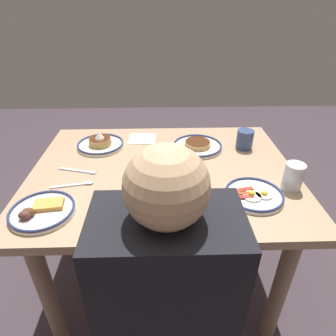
{
  "coord_description": "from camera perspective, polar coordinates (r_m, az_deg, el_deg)",
  "views": [
    {
      "loc": [
        0.01,
        1.17,
        1.48
      ],
      "look_at": [
        -0.02,
        0.04,
        0.79
      ],
      "focal_mm": 30.73,
      "sensor_mm": 36.0,
      "label": 1
    }
  ],
  "objects": [
    {
      "name": "drinking_glass",
      "position": [
        1.33,
        23.52,
        -1.8
      ],
      "size": [
        0.08,
        0.08,
        0.12
      ],
      "color": "silver",
      "rests_on": "dining_table"
    },
    {
      "name": "fork_near",
      "position": [
        1.43,
        -17.51,
        -0.52
      ],
      "size": [
        0.19,
        0.07,
        0.01
      ],
      "color": "silver",
      "rests_on": "dining_table"
    },
    {
      "name": "seated_diner",
      "position": [
        1.03,
        -0.21,
        -29.89
      ],
      "size": [
        0.37,
        0.34,
        1.23
      ],
      "color": "black",
      "rests_on": "ground_plane"
    },
    {
      "name": "plate_far_companion",
      "position": [
        1.62,
        -13.26,
        4.78
      ],
      "size": [
        0.25,
        0.25,
        0.09
      ],
      "color": "white",
      "rests_on": "dining_table"
    },
    {
      "name": "coffee_mug",
      "position": [
        1.61,
        14.97,
        5.6
      ],
      "size": [
        0.09,
        0.12,
        0.1
      ],
      "color": "#334772",
      "rests_on": "dining_table"
    },
    {
      "name": "dining_table",
      "position": [
        1.44,
        -0.96,
        -3.93
      ],
      "size": [
        1.25,
        0.97,
        0.76
      ],
      "color": "tan",
      "rests_on": "ground_plane"
    },
    {
      "name": "paper_napkin",
      "position": [
        1.68,
        -5.15,
        5.81
      ],
      "size": [
        0.16,
        0.15,
        0.0
      ],
      "primitive_type": "cube",
      "rotation": [
        0.0,
        0.0,
        -0.08
      ],
      "color": "white",
      "rests_on": "dining_table"
    },
    {
      "name": "plate_far_side",
      "position": [
        1.24,
        16.69,
        -5.1
      ],
      "size": [
        0.24,
        0.24,
        0.04
      ],
      "color": "white",
      "rests_on": "dining_table"
    },
    {
      "name": "butter_knife",
      "position": [
        1.18,
        -9.97,
        -6.72
      ],
      "size": [
        0.21,
        0.08,
        0.01
      ],
      "color": "silver",
      "rests_on": "dining_table"
    },
    {
      "name": "plate_center_pancakes",
      "position": [
        1.21,
        -23.83,
        -7.75
      ],
      "size": [
        0.25,
        0.25,
        0.05
      ],
      "color": "silver",
      "rests_on": "dining_table"
    },
    {
      "name": "cell_phone",
      "position": [
        1.38,
        -4.98,
        -0.18
      ],
      "size": [
        0.16,
        0.11,
        0.01
      ],
      "primitive_type": "cube",
      "rotation": [
        0.0,
        0.0,
        0.26
      ],
      "color": "black",
      "rests_on": "dining_table"
    },
    {
      "name": "ground_plane",
      "position": [
        1.89,
        -0.78,
        -20.14
      ],
      "size": [
        6.0,
        6.0,
        0.0
      ],
      "primitive_type": "plane",
      "color": "#3E3239"
    },
    {
      "name": "tea_spoon",
      "position": [
        1.33,
        -17.4,
        -3.09
      ],
      "size": [
        0.18,
        0.05,
        0.01
      ],
      "color": "silver",
      "rests_on": "dining_table"
    },
    {
      "name": "plate_near_main",
      "position": [
        1.57,
        5.87,
        4.47
      ],
      "size": [
        0.27,
        0.27,
        0.04
      ],
      "color": "silver",
      "rests_on": "dining_table"
    }
  ]
}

